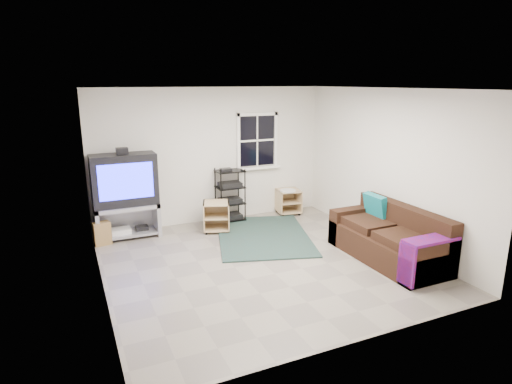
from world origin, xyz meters
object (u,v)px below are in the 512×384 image
sofa (390,239)px  side_table_left (216,215)px  tv_unit (125,189)px  side_table_right (288,200)px  av_rack (230,198)px

sofa → side_table_left: bearing=130.4°
tv_unit → sofa: bearing=-37.0°
tv_unit → side_table_right: bearing=1.2°
side_table_left → sofa: sofa is taller
side_table_right → sofa: bearing=-83.7°
tv_unit → sofa: (3.58, -2.69, -0.56)m
av_rack → sofa: (1.59, -2.77, -0.14)m
av_rack → sofa: 3.20m
sofa → side_table_right: bearing=96.3°
tv_unit → av_rack: (1.99, 0.08, -0.42)m
tv_unit → av_rack: bearing=2.3°
tv_unit → av_rack: tv_unit is taller
side_table_left → av_rack: bearing=43.1°
tv_unit → side_table_right: tv_unit is taller
side_table_right → av_rack: bearing=179.4°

